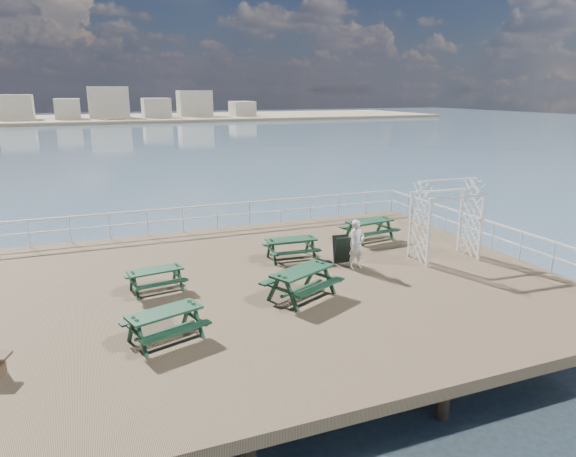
# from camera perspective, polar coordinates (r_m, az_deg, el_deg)

# --- Properties ---
(ground) EXTENTS (18.00, 14.00, 0.30)m
(ground) POSITION_cam_1_polar(r_m,az_deg,el_deg) (16.39, -1.91, -6.33)
(ground) COLOR brown
(ground) RESTS_ON ground
(sea_backdrop) EXTENTS (300.00, 300.00, 9.20)m
(sea_backdrop) POSITION_cam_1_polar(r_m,az_deg,el_deg) (149.62, -15.16, 12.18)
(sea_backdrop) COLOR #3F5669
(sea_backdrop) RESTS_ON ground
(railing) EXTENTS (17.77, 13.76, 1.10)m
(railing) POSITION_cam_1_polar(r_m,az_deg,el_deg) (18.36, -4.86, -0.64)
(railing) COLOR silver
(railing) RESTS_ON ground
(picnic_table_a) EXTENTS (1.77, 1.51, 0.77)m
(picnic_table_a) POSITION_cam_1_polar(r_m,az_deg,el_deg) (15.88, -14.49, -5.05)
(picnic_table_a) COLOR #133420
(picnic_table_a) RESTS_ON ground
(picnic_table_b) EXTENTS (1.83, 1.51, 0.86)m
(picnic_table_b) POSITION_cam_1_polar(r_m,az_deg,el_deg) (18.21, 0.36, -1.78)
(picnic_table_b) COLOR #133420
(picnic_table_b) RESTS_ON ground
(picnic_table_c) EXTENTS (2.10, 1.78, 0.93)m
(picnic_table_c) POSITION_cam_1_polar(r_m,az_deg,el_deg) (20.79, 9.05, 0.30)
(picnic_table_c) COLOR #133420
(picnic_table_c) RESTS_ON ground
(picnic_table_d) EXTENTS (2.11, 1.89, 0.86)m
(picnic_table_d) POSITION_cam_1_polar(r_m,az_deg,el_deg) (12.81, -13.52, -9.74)
(picnic_table_d) COLOR #133420
(picnic_table_d) RESTS_ON ground
(picnic_table_e) EXTENTS (2.48, 2.30, 0.97)m
(picnic_table_e) POSITION_cam_1_polar(r_m,az_deg,el_deg) (14.88, 1.56, -5.44)
(picnic_table_e) COLOR #133420
(picnic_table_e) RESTS_ON ground
(trellis_arbor) EXTENTS (2.37, 1.35, 2.87)m
(trellis_arbor) POSITION_cam_1_polar(r_m,az_deg,el_deg) (18.95, 17.11, 0.50)
(trellis_arbor) COLOR silver
(trellis_arbor) RESTS_ON ground
(sandwich_board) EXTENTS (0.64, 0.50, 0.98)m
(sandwich_board) POSITION_cam_1_polar(r_m,az_deg,el_deg) (17.95, 6.03, -2.35)
(sandwich_board) COLOR black
(sandwich_board) RESTS_ON ground
(person) EXTENTS (0.66, 0.49, 1.67)m
(person) POSITION_cam_1_polar(r_m,az_deg,el_deg) (17.36, 7.62, -1.77)
(person) COLOR white
(person) RESTS_ON ground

